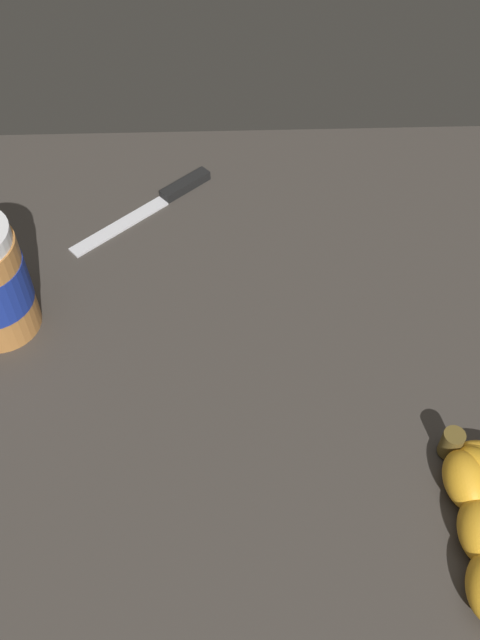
% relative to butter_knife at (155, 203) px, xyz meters
% --- Properties ---
extents(ground_plane, '(0.94, 0.75, 0.04)m').
position_rel_butter_knife_xyz_m(ground_plane, '(-0.05, 0.22, -0.02)').
color(ground_plane, '#38332D').
extents(butter_knife, '(0.17, 0.15, 0.01)m').
position_rel_butter_knife_xyz_m(butter_knife, '(0.00, 0.00, 0.00)').
color(butter_knife, silver).
rests_on(butter_knife, ground_plane).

